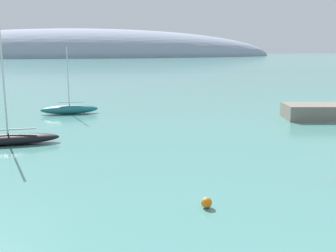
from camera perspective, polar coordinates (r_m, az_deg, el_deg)
distant_ridge at (r=259.52m, az=-12.20°, el=9.55°), size 245.54×63.16×34.16m
sailboat_black_near_shore at (r=36.09m, az=-21.65°, el=-1.65°), size 8.33×2.27×9.59m
sailboat_teal_outer_mooring at (r=49.62m, az=-13.75°, el=2.33°), size 6.77×1.90×7.90m
mooring_buoy_orange at (r=21.14m, az=5.47°, el=-10.72°), size 0.57×0.57×0.57m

